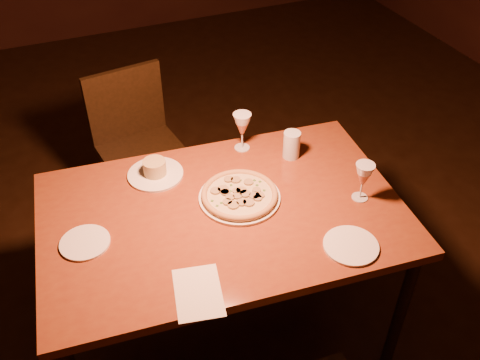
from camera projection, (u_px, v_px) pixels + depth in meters
name	position (u px, v px, depth m)	size (l,w,h in m)	color
floor	(234.00, 297.00, 2.76)	(7.00, 7.00, 0.00)	black
dining_table	(223.00, 223.00, 2.18)	(1.52, 1.06, 0.77)	brown
chair_far	(138.00, 143.00, 2.96)	(0.49, 0.49, 0.89)	black
pizza_plate	(240.00, 195.00, 2.18)	(0.34, 0.34, 0.04)	white
ramekin_saucer	(155.00, 171.00, 2.29)	(0.24, 0.24, 0.08)	white
wine_glass_far	(242.00, 132.00, 2.41)	(0.08, 0.08, 0.18)	#B2684A
wine_glass_right	(363.00, 182.00, 2.14)	(0.08, 0.08, 0.17)	#B2684A
water_tumbler	(292.00, 145.00, 2.38)	(0.08, 0.08, 0.13)	silver
side_plate_left	(85.00, 243.00, 1.99)	(0.19, 0.19, 0.01)	white
side_plate_near	(351.00, 246.00, 1.98)	(0.21, 0.21, 0.01)	white
menu_card	(198.00, 292.00, 1.82)	(0.16, 0.23, 0.00)	silver
pendant_light	(217.00, 8.00, 1.61)	(0.12, 0.12, 0.12)	#F47344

